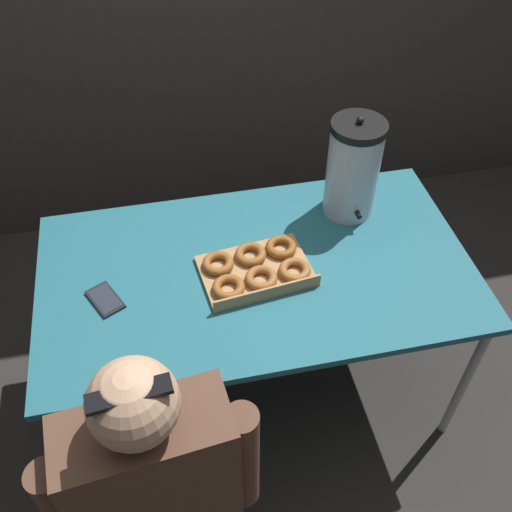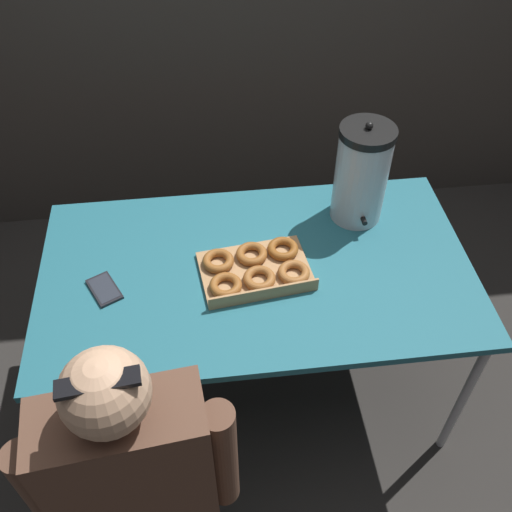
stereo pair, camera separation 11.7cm
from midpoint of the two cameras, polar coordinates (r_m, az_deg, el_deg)
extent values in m
plane|color=#2D2B28|center=(2.53, 1.40, -12.41)|extent=(12.00, 12.00, 0.00)
cube|color=#236675|center=(1.96, 1.77, -1.55)|extent=(1.48, 0.83, 0.03)
cylinder|color=#ADADB2|center=(2.09, -17.05, -17.44)|extent=(0.03, 0.03, 0.69)
cylinder|color=#ADADB2|center=(2.23, 21.43, -13.22)|extent=(0.03, 0.03, 0.69)
cylinder|color=#ADADB2|center=(2.51, -15.52, -2.20)|extent=(0.03, 0.03, 0.69)
cylinder|color=#ADADB2|center=(2.63, 15.58, 0.44)|extent=(0.03, 0.03, 0.69)
cube|color=tan|center=(1.93, 1.65, -1.54)|extent=(0.39, 0.29, 0.02)
cube|color=tan|center=(1.83, 2.65, -3.73)|extent=(0.36, 0.05, 0.04)
torus|color=#955724|center=(1.86, -1.25, -3.02)|extent=(0.12, 0.12, 0.03)
torus|color=#9B5E2B|center=(1.88, 2.19, -2.31)|extent=(0.15, 0.15, 0.03)
torus|color=#9E612E|center=(1.90, 5.56, -1.72)|extent=(0.15, 0.15, 0.03)
torus|color=#955825|center=(1.93, -2.08, -0.55)|extent=(0.11, 0.11, 0.03)
torus|color=#955825|center=(1.95, 1.27, 0.15)|extent=(0.13, 0.13, 0.03)
torus|color=brown|center=(1.98, 4.39, 0.68)|extent=(0.14, 0.14, 0.03)
cylinder|color=silver|center=(2.08, 12.04, 7.65)|extent=(0.19, 0.19, 0.35)
cylinder|color=black|center=(1.97, 12.87, 11.93)|extent=(0.19, 0.19, 0.03)
sphere|color=black|center=(1.96, 12.99, 12.54)|extent=(0.03, 0.03, 0.03)
cylinder|color=black|center=(2.08, 12.28, 3.56)|extent=(0.02, 0.05, 0.02)
cube|color=black|center=(1.93, -13.26, -3.32)|extent=(0.13, 0.16, 0.01)
cube|color=#2D333D|center=(1.93, -13.29, -3.21)|extent=(0.11, 0.14, 0.00)
cube|color=brown|center=(1.59, -9.99, -20.45)|extent=(0.42, 0.22, 0.57)
sphere|color=tan|center=(1.25, -12.26, -13.30)|extent=(0.20, 0.20, 0.20)
cube|color=black|center=(1.17, -12.76, -12.38)|extent=(0.17, 0.06, 0.01)
cylinder|color=brown|center=(1.61, -1.30, -19.49)|extent=(0.09, 0.09, 0.46)
cylinder|color=brown|center=(1.65, -18.38, -21.79)|extent=(0.09, 0.09, 0.46)
camera|label=1|loc=(0.06, -88.24, 1.82)|focal=40.00mm
camera|label=2|loc=(0.06, 91.76, -1.82)|focal=40.00mm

